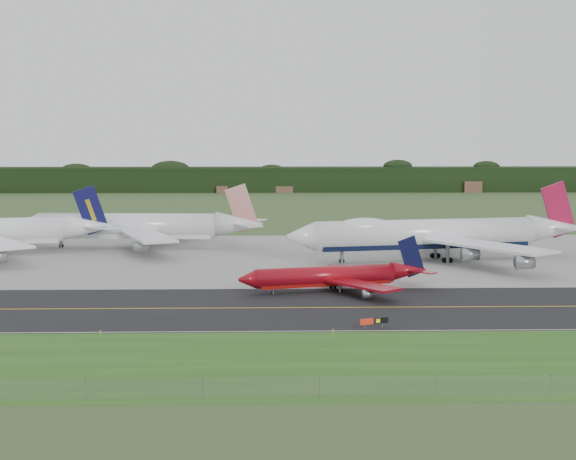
% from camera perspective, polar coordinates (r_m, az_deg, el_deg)
% --- Properties ---
extents(ground, '(600.00, 600.00, 0.00)m').
position_cam_1_polar(ground, '(131.28, 3.56, -5.16)').
color(ground, '#355125').
rests_on(ground, ground).
extents(grass_verge, '(400.00, 30.00, 0.01)m').
position_cam_1_polar(grass_verge, '(97.45, 5.34, -9.33)').
color(grass_verge, '#235318').
rests_on(grass_verge, ground).
extents(taxiway, '(400.00, 32.00, 0.02)m').
position_cam_1_polar(taxiway, '(127.38, 3.71, -5.52)').
color(taxiway, black).
rests_on(taxiway, ground).
extents(apron, '(400.00, 78.00, 0.01)m').
position_cam_1_polar(apron, '(181.38, 2.18, -1.89)').
color(apron, gray).
rests_on(apron, ground).
extents(taxiway_centreline, '(400.00, 0.40, 0.00)m').
position_cam_1_polar(taxiway_centreline, '(127.38, 3.71, -5.51)').
color(taxiway_centreline, gold).
rests_on(taxiway_centreline, taxiway).
extents(taxiway_edge_line, '(400.00, 0.25, 0.00)m').
position_cam_1_polar(taxiway_edge_line, '(112.34, 4.41, -7.16)').
color(taxiway_edge_line, silver).
rests_on(taxiway_edge_line, taxiway).
extents(perimeter_fence, '(320.00, 0.10, 320.00)m').
position_cam_1_polar(perimeter_fence, '(84.78, 6.39, -11.01)').
color(perimeter_fence, slate).
rests_on(perimeter_fence, ground).
extents(horizon_treeline, '(700.00, 25.00, 12.00)m').
position_cam_1_polar(horizon_treeline, '(402.54, 0.22, 3.55)').
color(horizon_treeline, black).
rests_on(horizon_treeline, ground).
extents(jet_ba_747, '(67.99, 55.63, 17.14)m').
position_cam_1_polar(jet_ba_747, '(177.23, 10.44, -0.29)').
color(jet_ba_747, white).
rests_on(jet_ba_747, ground).
extents(jet_red_737, '(34.25, 27.40, 9.34)m').
position_cam_1_polar(jet_red_737, '(140.68, 3.43, -3.30)').
color(jet_red_737, maroon).
rests_on(jet_red_737, ground).
extents(jet_star_tail, '(59.94, 50.13, 15.82)m').
position_cam_1_polar(jet_star_tail, '(197.10, -10.44, 0.23)').
color(jet_star_tail, silver).
rests_on(jet_star_tail, ground).
extents(taxiway_sign, '(4.15, 1.60, 1.45)m').
position_cam_1_polar(taxiway_sign, '(113.99, 6.14, -6.46)').
color(taxiway_sign, slate).
rests_on(taxiway_sign, ground).
extents(edge_marker_left, '(0.16, 0.16, 0.50)m').
position_cam_1_polar(edge_marker_left, '(113.14, -13.21, -7.10)').
color(edge_marker_left, yellow).
rests_on(edge_marker_left, ground).
extents(edge_marker_center, '(0.16, 0.16, 0.50)m').
position_cam_1_polar(edge_marker_center, '(111.10, 3.23, -7.19)').
color(edge_marker_center, yellow).
rests_on(edge_marker_center, ground).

